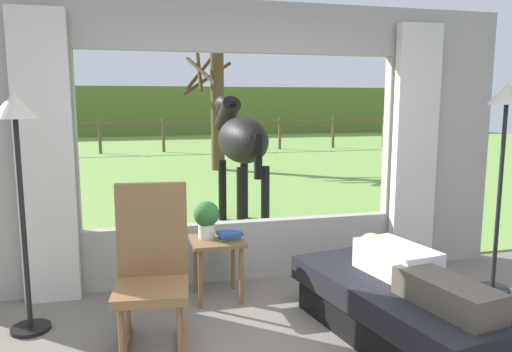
{
  "coord_description": "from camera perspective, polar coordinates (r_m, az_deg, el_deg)",
  "views": [
    {
      "loc": [
        -0.99,
        -2.12,
        1.67
      ],
      "look_at": [
        0.0,
        1.8,
        1.05
      ],
      "focal_mm": 34.21,
      "sensor_mm": 36.0,
      "label": 1
    }
  ],
  "objects": [
    {
      "name": "potted_plant",
      "position": [
        4.15,
        -5.83,
        -4.79
      ],
      "size": [
        0.22,
        0.22,
        0.32
      ],
      "color": "silver",
      "rests_on": "side_table"
    },
    {
      "name": "horse",
      "position": [
        6.46,
        -1.82,
        4.14
      ],
      "size": [
        0.68,
        1.82,
        1.73
      ],
      "rotation": [
        0.0,
        0.0,
        0.1
      ],
      "color": "black",
      "rests_on": "outdoor_pasture_lawn"
    },
    {
      "name": "rocking_chair",
      "position": [
        3.43,
        -12.05,
        -10.61
      ],
      "size": [
        0.53,
        0.73,
        1.12
      ],
      "rotation": [
        0.0,
        0.0,
        -0.11
      ],
      "color": "brown",
      "rests_on": "ground_plane"
    },
    {
      "name": "curtain_panel_right",
      "position": [
        5.04,
        18.05,
        2.94
      ],
      "size": [
        0.44,
        0.1,
        2.4
      ],
      "primitive_type": "cube",
      "color": "beige",
      "rests_on": "ground_plane"
    },
    {
      "name": "book_stack",
      "position": [
        4.11,
        -3.11,
        -6.98
      ],
      "size": [
        0.21,
        0.17,
        0.07
      ],
      "color": "#337247",
      "rests_on": "side_table"
    },
    {
      "name": "floor_lamp_left",
      "position": [
        3.77,
        -26.16,
        3.7
      ],
      "size": [
        0.32,
        0.32,
        1.73
      ],
      "color": "black",
      "rests_on": "ground_plane"
    },
    {
      "name": "back_wall_with_window",
      "position": [
        4.51,
        -1.44,
        3.36
      ],
      "size": [
        5.2,
        0.12,
        2.55
      ],
      "color": "#9E998E",
      "rests_on": "ground_plane"
    },
    {
      "name": "outdoor_pasture_lawn",
      "position": [
        15.4,
        -10.47,
        2.37
      ],
      "size": [
        36.0,
        21.68,
        0.02
      ],
      "primitive_type": "cube",
      "color": "#759E47",
      "rests_on": "ground_plane"
    },
    {
      "name": "pasture_tree",
      "position": [
        11.87,
        -4.75,
        8.49
      ],
      "size": [
        1.31,
        1.52,
        3.02
      ],
      "color": "#4C3823",
      "rests_on": "outdoor_pasture_lawn"
    },
    {
      "name": "reclining_person",
      "position": [
        3.57,
        17.71,
        -10.46
      ],
      "size": [
        0.44,
        1.43,
        0.22
      ],
      "rotation": [
        0.0,
        0.0,
        0.18
      ],
      "color": "silver",
      "rests_on": "recliner_sofa"
    },
    {
      "name": "pasture_fence_line",
      "position": [
        16.35,
        -10.79,
        5.3
      ],
      "size": [
        16.1,
        0.1,
        1.1
      ],
      "color": "brown",
      "rests_on": "outdoor_pasture_lawn"
    },
    {
      "name": "side_table",
      "position": [
        4.18,
        -4.55,
        -8.61
      ],
      "size": [
        0.44,
        0.44,
        0.52
      ],
      "color": "brown",
      "rests_on": "ground_plane"
    },
    {
      "name": "recliner_sofa",
      "position": [
        3.72,
        17.08,
        -14.66
      ],
      "size": [
        1.19,
        1.84,
        0.42
      ],
      "rotation": [
        0.0,
        0.0,
        0.18
      ],
      "color": "black",
      "rests_on": "ground_plane"
    },
    {
      "name": "distant_hill_ridge",
      "position": [
        25.14,
        -12.09,
        7.44
      ],
      "size": [
        36.0,
        2.0,
        2.4
      ],
      "primitive_type": "cube",
      "color": "olive",
      "rests_on": "ground_plane"
    },
    {
      "name": "curtain_panel_left",
      "position": [
        4.32,
        -23.44,
        1.76
      ],
      "size": [
        0.44,
        0.1,
        2.4
      ],
      "primitive_type": "cube",
      "color": "beige",
      "rests_on": "ground_plane"
    },
    {
      "name": "floor_lamp_right",
      "position": [
        4.66,
        27.08,
        5.34
      ],
      "size": [
        0.32,
        0.32,
        1.82
      ],
      "color": "black",
      "rests_on": "ground_plane"
    }
  ]
}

